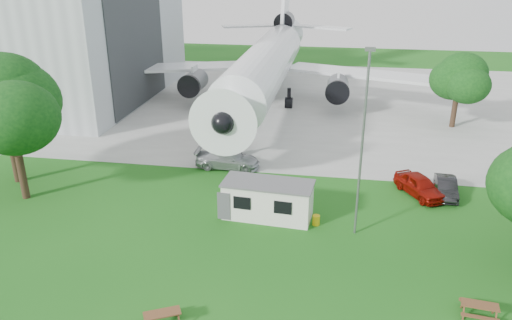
# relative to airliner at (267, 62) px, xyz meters

# --- Properties ---
(ground) EXTENTS (160.00, 160.00, 0.00)m
(ground) POSITION_rel_airliner_xyz_m (2.00, -35.86, -5.27)
(ground) COLOR #27701E
(concrete_apron) EXTENTS (120.00, 46.00, 0.03)m
(concrete_apron) POSITION_rel_airliner_xyz_m (2.00, 2.14, -5.25)
(concrete_apron) COLOR #B7B7B2
(concrete_apron) RESTS_ON ground
(airliner) EXTENTS (46.36, 47.73, 17.69)m
(airliner) POSITION_rel_airliner_xyz_m (0.00, 0.00, 0.00)
(airliner) COLOR white
(airliner) RESTS_ON ground
(site_cabin) EXTENTS (6.85, 3.19, 2.62)m
(site_cabin) POSITION_rel_airliner_xyz_m (4.24, -28.40, -3.96)
(site_cabin) COLOR silver
(site_cabin) RESTS_ON ground
(picnic_east) EXTENTS (1.97, 1.71, 0.76)m
(picnic_east) POSITION_rel_airliner_xyz_m (16.21, -37.04, -5.27)
(picnic_east) COLOR brown
(picnic_east) RESTS_ON ground
(lamp_mast) EXTENTS (0.16, 0.16, 12.00)m
(lamp_mast) POSITION_rel_airliner_xyz_m (10.20, -29.66, 0.73)
(lamp_mast) COLOR slate
(lamp_mast) RESTS_ON ground
(tree_west_big) EXTENTS (8.14, 8.14, 10.90)m
(tree_west_big) POSITION_rel_airliner_xyz_m (-16.61, -25.80, 1.55)
(tree_west_big) COLOR #382619
(tree_west_big) RESTS_ON ground
(tree_west_small) EXTENTS (7.11, 7.11, 9.42)m
(tree_west_small) POSITION_rel_airliner_xyz_m (-14.20, -28.46, 0.58)
(tree_west_small) COLOR #382619
(tree_west_small) RESTS_ON ground
(tree_far_apron) EXTENTS (5.23, 5.23, 7.78)m
(tree_far_apron) POSITION_rel_airliner_xyz_m (20.82, -5.41, -0.12)
(tree_far_apron) COLOR #382619
(tree_far_apron) RESTS_ON ground
(car_ne_hatch) EXTENTS (3.95, 5.03, 1.60)m
(car_ne_hatch) POSITION_rel_airliner_xyz_m (15.09, -23.15, -4.47)
(car_ne_hatch) COLOR maroon
(car_ne_hatch) RESTS_ON ground
(car_ne_sedan) EXTENTS (1.70, 4.21, 1.36)m
(car_ne_sedan) POSITION_rel_airliner_xyz_m (17.07, -22.90, -4.59)
(car_ne_sedan) COLOR black
(car_ne_sedan) RESTS_ON ground
(car_apron_van) EXTENTS (5.54, 2.35, 1.59)m
(car_apron_van) POSITION_rel_airliner_xyz_m (-0.43, -20.30, -4.47)
(car_apron_van) COLOR #ACAEB4
(car_apron_van) RESTS_ON ground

